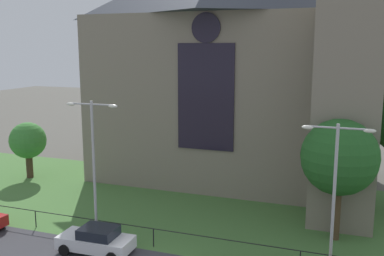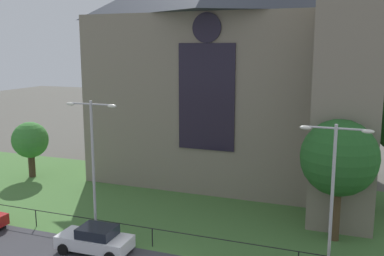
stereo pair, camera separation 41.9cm
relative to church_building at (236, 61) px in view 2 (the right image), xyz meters
name	(u,v)px [view 2 (the right image)]	position (x,y,z in m)	size (l,w,h in m)	color
ground	(205,205)	(-0.14, -7.48, -10.27)	(160.00, 160.00, 0.00)	#56544C
grass_verge	(195,215)	(-0.14, -9.48, -10.27)	(120.00, 20.00, 0.01)	#477538
church_building	(236,61)	(0.00, 0.00, 0.00)	(23.20, 16.20, 26.00)	gray
iron_railing	(152,231)	(-0.77, -14.98, -9.29)	(33.23, 0.07, 1.13)	black
tree_left_far	(30,140)	(-16.97, -6.01, -6.96)	(3.17, 3.17, 4.96)	#423021
tree_right_near	(339,158)	(9.06, -10.30, -5.22)	(4.50, 4.50, 7.33)	#4C3823
streetlamp_near	(93,152)	(-4.51, -15.08, -4.96)	(3.37, 0.26, 8.37)	#B2B2B7
streetlamp_far	(333,182)	(8.98, -15.08, -5.26)	(3.37, 0.26, 7.82)	#B2B2B7
parked_car_white	(95,239)	(-3.47, -16.73, -9.53)	(4.25, 2.12, 1.51)	silver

